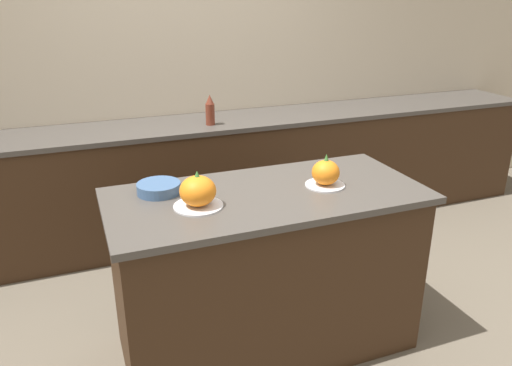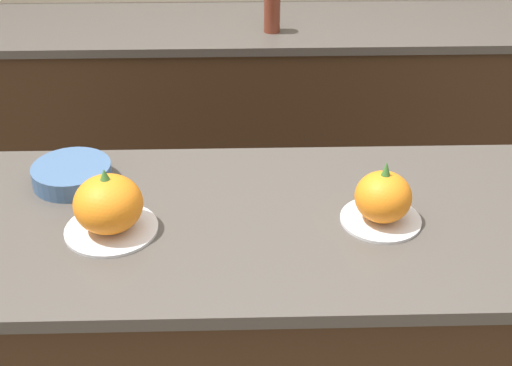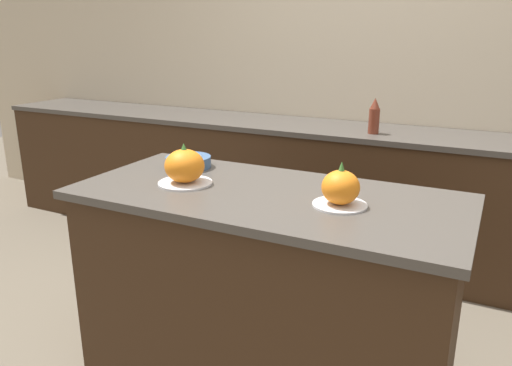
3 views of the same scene
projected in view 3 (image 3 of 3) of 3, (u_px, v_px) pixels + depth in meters
The scene contains 7 objects.
wall_back at pixel (377, 76), 3.48m from camera, with size 8.00×0.06×2.50m.
kitchen_island at pixel (266, 293), 2.17m from camera, with size 1.60×0.74×0.92m.
back_counter at pixel (358, 196), 3.42m from camera, with size 6.00×0.60×0.93m.
pumpkin_cake_left at pixel (185, 167), 2.13m from camera, with size 0.23×0.23×0.18m.
pumpkin_cake_right at pixel (341, 189), 1.86m from camera, with size 0.21×0.21×0.17m.
bottle_tall at pixel (374, 117), 3.12m from camera, with size 0.07×0.07×0.22m.
mixing_bowl at pixel (188, 162), 2.40m from camera, with size 0.22×0.22×0.05m.
Camera 3 is at (0.82, -1.75, 1.55)m, focal length 35.00 mm.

